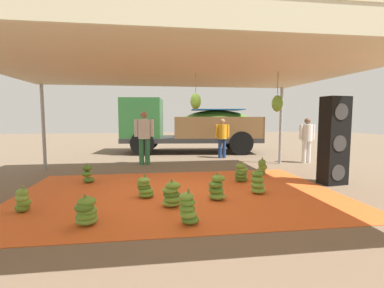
{
  "coord_description": "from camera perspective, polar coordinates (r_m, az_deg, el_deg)",
  "views": [
    {
      "loc": [
        -0.55,
        -5.77,
        1.6
      ],
      "look_at": [
        0.44,
        1.17,
        0.92
      ],
      "focal_mm": 26.34,
      "sensor_mm": 36.0,
      "label": 1
    }
  ],
  "objects": [
    {
      "name": "worker_1",
      "position": [
        9.56,
        -9.65,
        2.08
      ],
      "size": [
        0.65,
        0.4,
        1.78
      ],
      "color": "#337A4C",
      "rests_on": "ground"
    },
    {
      "name": "banana_bunch_2",
      "position": [
        4.53,
        -20.64,
        -12.73
      ],
      "size": [
        0.43,
        0.44,
        0.47
      ],
      "color": "#6B9E38",
      "rests_on": "tarp_orange"
    },
    {
      "name": "banana_bunch_3",
      "position": [
        5.56,
        -31.08,
        -9.86
      ],
      "size": [
        0.29,
        0.3,
        0.45
      ],
      "color": "#518428",
      "rests_on": "tarp_orange"
    },
    {
      "name": "banana_bunch_5",
      "position": [
        5.49,
        5.04,
        -8.9
      ],
      "size": [
        0.42,
        0.42,
        0.53
      ],
      "color": "#6B9E38",
      "rests_on": "tarp_orange"
    },
    {
      "name": "tent_canopy",
      "position": [
        5.79,
        -2.51,
        15.06
      ],
      "size": [
        8.0,
        7.0,
        2.64
      ],
      "color": "#9EA0A5",
      "rests_on": "ground"
    },
    {
      "name": "worker_2",
      "position": [
        10.54,
        22.24,
        1.37
      ],
      "size": [
        0.57,
        0.35,
        1.56
      ],
      "color": "silver",
      "rests_on": "ground"
    },
    {
      "name": "ground_plane",
      "position": [
        8.93,
        -4.48,
        -4.82
      ],
      "size": [
        40.0,
        40.0,
        0.0
      ],
      "primitive_type": "plane",
      "color": "brown"
    },
    {
      "name": "worker_0",
      "position": [
        10.99,
        6.14,
        1.79
      ],
      "size": [
        0.56,
        0.34,
        1.53
      ],
      "color": "navy",
      "rests_on": "ground"
    },
    {
      "name": "cargo_truck_main",
      "position": [
        12.76,
        -0.96,
        3.85
      ],
      "size": [
        6.28,
        2.96,
        2.4
      ],
      "color": "#2D2D2D",
      "rests_on": "ground"
    },
    {
      "name": "banana_bunch_1",
      "position": [
        8.0,
        13.97,
        -4.62
      ],
      "size": [
        0.35,
        0.33,
        0.48
      ],
      "color": "#518428",
      "rests_on": "tarp_orange"
    },
    {
      "name": "banana_bunch_4",
      "position": [
        6.05,
        13.15,
        -7.69
      ],
      "size": [
        0.41,
        0.4,
        0.52
      ],
      "color": "#75A83D",
      "rests_on": "tarp_orange"
    },
    {
      "name": "banana_bunch_6",
      "position": [
        4.3,
        -0.82,
        -13.08
      ],
      "size": [
        0.38,
        0.36,
        0.53
      ],
      "color": "#518428",
      "rests_on": "tarp_orange"
    },
    {
      "name": "banana_bunch_9",
      "position": [
        5.72,
        -9.54,
        -8.76
      ],
      "size": [
        0.45,
        0.44,
        0.46
      ],
      "color": "#60932D",
      "rests_on": "tarp_orange"
    },
    {
      "name": "banana_bunch_7",
      "position": [
        5.09,
        -4.11,
        -10.28
      ],
      "size": [
        0.47,
        0.49,
        0.49
      ],
      "color": "#75A83D",
      "rests_on": "tarp_orange"
    },
    {
      "name": "banana_bunch_0",
      "position": [
        7.05,
        9.93,
        -5.86
      ],
      "size": [
        0.44,
        0.45,
        0.5
      ],
      "color": "#518428",
      "rests_on": "tarp_orange"
    },
    {
      "name": "speaker_stack",
      "position": [
        7.44,
        26.8,
        0.58
      ],
      "size": [
        0.64,
        0.5,
        2.07
      ],
      "color": "black",
      "rests_on": "ground"
    },
    {
      "name": "tarp_orange",
      "position": [
        6.01,
        -2.63,
        -9.89
      ],
      "size": [
        6.62,
        4.37,
        0.01
      ],
      "primitive_type": "cube",
      "color": "#E05B23",
      "rests_on": "ground"
    },
    {
      "name": "banana_bunch_8",
      "position": [
        7.3,
        -20.38,
        -5.82
      ],
      "size": [
        0.38,
        0.38,
        0.48
      ],
      "color": "#477523",
      "rests_on": "tarp_orange"
    }
  ]
}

